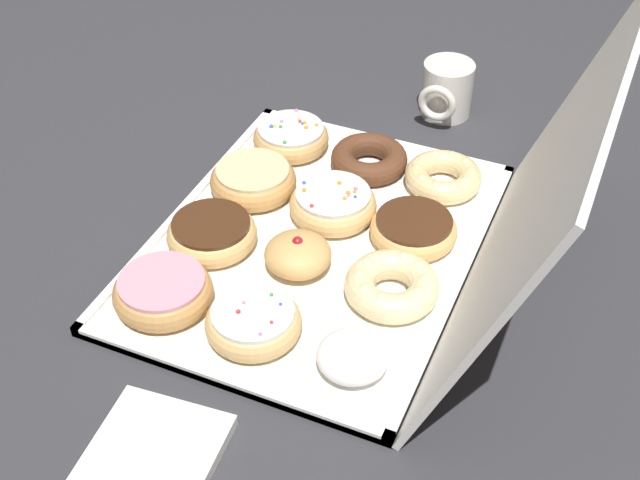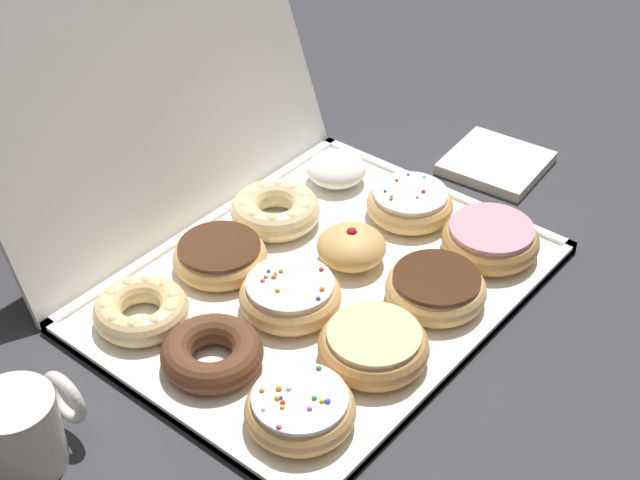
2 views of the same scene
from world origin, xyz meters
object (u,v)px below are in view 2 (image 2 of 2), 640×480
object	(u,v)px
sprinkle_donut_7	(409,203)
napkin_stack	(496,163)
donut_box	(323,287)
cruller_donut_8	(141,309)
powdered_filled_donut_11	(336,169)
sprinkle_donut_5	(288,294)
jelly_filled_donut_6	(348,245)
chocolate_cake_ring_donut_4	(212,353)
coffee_mug	(23,429)
sprinkle_donut_0	(300,409)
chocolate_frosted_donut_9	(220,256)
chocolate_frosted_donut_2	(436,288)
pink_frosted_donut_3	(490,239)
cruller_donut_10	(275,209)
glazed_ring_donut_1	(374,345)

from	to	relation	value
sprinkle_donut_7	napkin_stack	xyz separation A→B (m)	(0.19, -0.02, -0.02)
donut_box	cruller_donut_8	world-z (taller)	cruller_donut_8
powdered_filled_donut_11	napkin_stack	world-z (taller)	powdered_filled_donut_11
sprinkle_donut_5	jelly_filled_donut_6	xyz separation A→B (m)	(0.11, 0.00, 0.00)
sprinkle_donut_5	chocolate_cake_ring_donut_4	bearing A→B (deg)	179.01
jelly_filled_donut_6	coffee_mug	size ratio (longest dim) A/B	0.85
sprinkle_donut_0	chocolate_frosted_donut_9	distance (m)	0.27
chocolate_frosted_donut_2	coffee_mug	distance (m)	0.48
powdered_filled_donut_11	napkin_stack	bearing A→B (deg)	-38.32
donut_box	sprinkle_donut_0	world-z (taller)	sprinkle_donut_0
pink_frosted_donut_3	sprinkle_donut_7	world-z (taller)	sprinkle_donut_7
sprinkle_donut_5	cruller_donut_10	size ratio (longest dim) A/B	1.02
chocolate_frosted_donut_2	sprinkle_donut_5	xyz separation A→B (m)	(-0.12, 0.13, 0.00)
coffee_mug	napkin_stack	distance (m)	0.76
sprinkle_donut_0	glazed_ring_donut_1	bearing A→B (deg)	-1.49
pink_frosted_donut_3	cruller_donut_10	size ratio (longest dim) A/B	1.04
chocolate_frosted_donut_2	coffee_mug	world-z (taller)	coffee_mug
sprinkle_donut_7	coffee_mug	distance (m)	0.57
pink_frosted_donut_3	sprinkle_donut_7	bearing A→B (deg)	89.43
jelly_filled_donut_6	coffee_mug	bearing A→B (deg)	173.04
donut_box	chocolate_frosted_donut_9	distance (m)	0.13
chocolate_frosted_donut_2	chocolate_cake_ring_donut_4	bearing A→B (deg)	152.10
glazed_ring_donut_1	coffee_mug	size ratio (longest dim) A/B	1.21
pink_frosted_donut_3	sprinkle_donut_0	bearing A→B (deg)	179.73
glazed_ring_donut_1	cruller_donut_8	size ratio (longest dim) A/B	1.11
cruller_donut_8	donut_box	bearing A→B (deg)	-32.66
coffee_mug	chocolate_frosted_donut_2	bearing A→B (deg)	-22.13
cruller_donut_10	chocolate_cake_ring_donut_4	bearing A→B (deg)	-153.14
sprinkle_donut_0	sprinkle_donut_5	world-z (taller)	sprinkle_donut_5
pink_frosted_donut_3	cruller_donut_8	xyz separation A→B (m)	(-0.36, 0.24, -0.00)
powdered_filled_donut_11	coffee_mug	size ratio (longest dim) A/B	0.81
chocolate_frosted_donut_9	powdered_filled_donut_11	distance (m)	0.24
jelly_filled_donut_6	powdered_filled_donut_11	xyz separation A→B (m)	(0.13, 0.12, -0.00)
donut_box	chocolate_frosted_donut_2	bearing A→B (deg)	-64.13
chocolate_cake_ring_donut_4	chocolate_frosted_donut_2	bearing A→B (deg)	-27.90
sprinkle_donut_5	chocolate_frosted_donut_9	world-z (taller)	sprinkle_donut_5
sprinkle_donut_5	napkin_stack	xyz separation A→B (m)	(0.43, -0.02, -0.02)
glazed_ring_donut_1	powdered_filled_donut_11	xyz separation A→B (m)	(0.25, 0.25, -0.00)
jelly_filled_donut_6	cruller_donut_8	size ratio (longest dim) A/B	0.78
jelly_filled_donut_6	chocolate_cake_ring_donut_4	bearing A→B (deg)	179.80
chocolate_cake_ring_donut_4	cruller_donut_8	world-z (taller)	same
chocolate_frosted_donut_9	glazed_ring_donut_1	bearing A→B (deg)	-92.25
glazed_ring_donut_1	sprinkle_donut_7	bearing A→B (deg)	27.15
glazed_ring_donut_1	powdered_filled_donut_11	size ratio (longest dim) A/B	1.49
donut_box	sprinkle_donut_0	xyz separation A→B (m)	(-0.18, -0.12, 0.02)
sprinkle_donut_0	coffee_mug	world-z (taller)	coffee_mug
glazed_ring_donut_1	coffee_mug	xyz separation A→B (m)	(-0.32, 0.18, 0.01)
sprinkle_donut_7	cruller_donut_10	world-z (taller)	sprinkle_donut_7
chocolate_frosted_donut_2	jelly_filled_donut_6	world-z (taller)	jelly_filled_donut_6
glazed_ring_donut_1	cruller_donut_8	distance (m)	0.27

